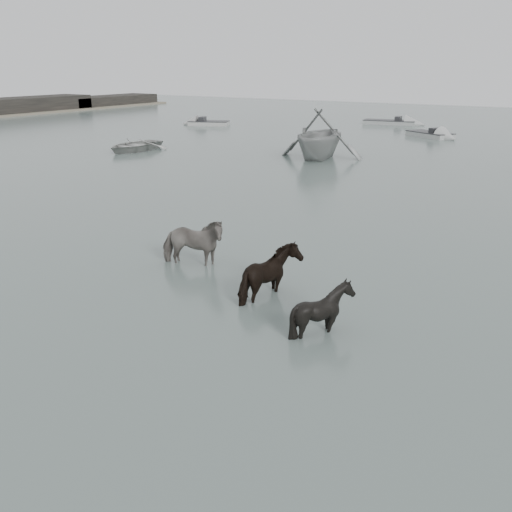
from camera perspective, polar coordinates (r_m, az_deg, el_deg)
name	(u,v)px	position (r m, az deg, el deg)	size (l,w,h in m)	color
ground	(239,304)	(13.41, -1.68, -4.79)	(140.00, 140.00, 0.00)	#4E5D57
pony_pinto	(192,238)	(15.73, -6.40, 1.79)	(0.86, 1.89, 1.59)	black
pony_dark	(272,267)	(13.52, 1.58, -1.08)	(1.53, 1.31, 1.54)	black
pony_black	(323,302)	(11.87, 6.70, -4.55)	(1.11, 1.24, 1.37)	black
rowboat_lead	(134,144)	(38.08, -12.10, 10.93)	(3.04, 4.26, 0.88)	#AFAFAA
rowboat_trail	(320,132)	(34.26, 6.43, 12.20)	(4.95, 5.74, 3.02)	#9C9F9C
skiff_outer	(209,121)	(53.02, -4.74, 13.30)	(4.93, 1.60, 0.75)	#B2B2AD
skiff_mid	(430,132)	(46.19, 17.03, 11.77)	(5.06, 1.60, 0.75)	#A9ABA9
skiff_far	(390,120)	(55.01, 13.22, 13.08)	(6.45, 1.60, 0.75)	#A1A4A1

